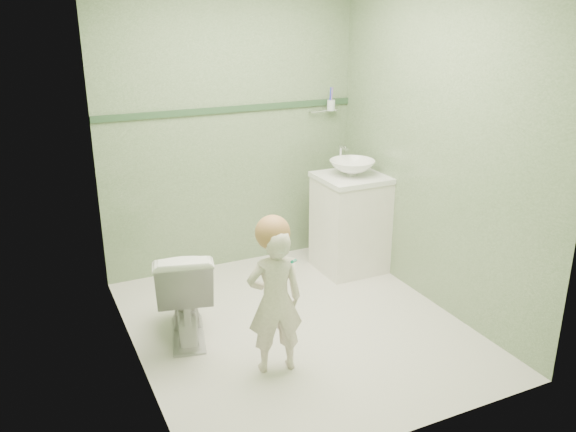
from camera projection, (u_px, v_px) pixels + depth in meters
ground at (297, 326)px, 4.21m from camera, size 2.50×2.50×0.00m
room_shell at (298, 161)px, 3.81m from camera, size 2.50×2.54×2.40m
trim_stripe at (231, 109)px, 4.81m from camera, size 2.20×0.02×0.05m
vanity at (350, 224)px, 5.01m from camera, size 0.52×0.50×0.80m
counter at (352, 178)px, 4.87m from camera, size 0.54×0.52×0.04m
basin at (352, 168)px, 4.84m from camera, size 0.37×0.37×0.13m
faucet at (341, 153)px, 4.97m from camera, size 0.03×0.13×0.18m
cup_holder at (330, 105)px, 5.13m from camera, size 0.26×0.07×0.21m
toilet at (184, 291)px, 3.98m from camera, size 0.52×0.73×0.67m
toddler at (275, 301)px, 3.57m from camera, size 0.37×0.28×0.94m
hair_cap at (273, 233)px, 3.44m from camera, size 0.21×0.21×0.21m
teal_toothbrush at (292, 260)px, 3.37m from camera, size 0.11×0.14×0.08m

